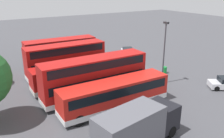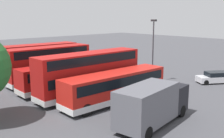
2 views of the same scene
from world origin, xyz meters
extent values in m
plane|color=#47474C|center=(0.00, 0.00, 0.00)|extent=(140.00, 140.00, 0.00)
cube|color=red|center=(-7.29, 8.89, 1.65)|extent=(2.72, 11.64, 2.60)
cube|color=silver|center=(-7.29, 8.89, 0.62)|extent=(2.77, 11.68, 0.55)
cube|color=black|center=(-7.29, 8.89, 2.25)|extent=(2.77, 10.84, 0.90)
cube|color=black|center=(-7.38, 3.06, 2.25)|extent=(2.25, 0.09, 1.10)
cylinder|color=black|center=(-6.24, 4.47, 0.55)|extent=(0.32, 1.10, 1.10)
cylinder|color=black|center=(-8.49, 4.51, 0.55)|extent=(0.32, 1.10, 1.10)
cylinder|color=black|center=(-6.10, 13.28, 0.55)|extent=(0.32, 1.10, 1.10)
cylinder|color=black|center=(-8.35, 13.31, 0.55)|extent=(0.32, 1.10, 1.10)
cube|color=#B71411|center=(-3.78, 9.28, 2.45)|extent=(2.65, 12.02, 4.20)
cube|color=silver|center=(-3.78, 9.28, 0.62)|extent=(2.69, 12.06, 0.55)
cube|color=black|center=(-3.78, 9.28, 2.25)|extent=(2.71, 11.22, 0.90)
cube|color=black|center=(-3.78, 9.28, 3.95)|extent=(2.71, 11.22, 0.90)
cube|color=black|center=(-3.83, 3.25, 2.25)|extent=(2.25, 0.08, 1.10)
cylinder|color=black|center=(-2.69, 4.67, 0.55)|extent=(0.31, 1.10, 1.10)
cylinder|color=black|center=(-4.94, 4.69, 0.55)|extent=(0.31, 1.10, 1.10)
cylinder|color=black|center=(-2.61, 13.87, 0.55)|extent=(0.31, 1.10, 1.10)
cylinder|color=black|center=(-4.86, 13.89, 0.55)|extent=(0.31, 1.10, 1.10)
cube|color=#B71411|center=(-0.12, 9.55, 1.65)|extent=(2.79, 11.63, 2.60)
cube|color=silver|center=(-0.12, 9.55, 0.62)|extent=(2.83, 11.67, 0.55)
cube|color=black|center=(-0.12, 9.55, 2.25)|extent=(2.83, 10.83, 0.90)
cube|color=black|center=(-0.24, 3.74, 2.25)|extent=(2.25, 0.11, 1.10)
cylinder|color=black|center=(0.92, 5.14, 0.55)|extent=(0.32, 1.11, 1.10)
cylinder|color=black|center=(-1.33, 5.19, 0.55)|extent=(0.32, 1.11, 1.10)
cylinder|color=black|center=(1.10, 13.92, 0.55)|extent=(0.32, 1.11, 1.10)
cylinder|color=black|center=(-1.15, 13.97, 0.55)|extent=(0.32, 1.11, 1.10)
cube|color=#B71411|center=(3.84, 9.64, 2.45)|extent=(2.64, 10.63, 4.20)
cube|color=silver|center=(3.84, 9.64, 0.62)|extent=(2.69, 10.67, 0.55)
cube|color=black|center=(3.84, 9.64, 2.25)|extent=(2.70, 9.83, 0.90)
cube|color=black|center=(3.84, 9.64, 3.95)|extent=(2.70, 9.83, 0.90)
cube|color=black|center=(3.80, 4.31, 2.25)|extent=(2.25, 0.08, 1.10)
cylinder|color=black|center=(4.93, 5.73, 0.55)|extent=(0.31, 1.10, 1.10)
cylinder|color=black|center=(2.68, 5.75, 0.55)|extent=(0.31, 1.10, 1.10)
cylinder|color=black|center=(5.00, 13.53, 0.55)|extent=(0.31, 1.10, 1.10)
cylinder|color=black|center=(2.75, 13.55, 0.55)|extent=(0.31, 1.10, 1.10)
cube|color=#B71411|center=(7.30, 9.08, 2.45)|extent=(2.95, 10.33, 4.20)
cube|color=silver|center=(7.30, 9.08, 0.62)|extent=(2.99, 10.38, 0.55)
cube|color=black|center=(7.30, 9.08, 2.25)|extent=(2.98, 9.54, 0.90)
cube|color=black|center=(7.30, 9.08, 3.95)|extent=(2.98, 9.54, 0.90)
cube|color=black|center=(7.10, 3.93, 2.25)|extent=(2.25, 0.15, 1.10)
cylinder|color=black|center=(8.28, 5.32, 0.55)|extent=(0.34, 1.11, 1.10)
cylinder|color=black|center=(6.03, 5.40, 0.55)|extent=(0.34, 1.11, 1.10)
cylinder|color=black|center=(8.57, 12.75, 0.55)|extent=(0.34, 1.11, 1.10)
cylinder|color=black|center=(6.32, 12.84, 0.55)|extent=(0.34, 1.11, 1.10)
cube|color=#595960|center=(-13.30, 11.44, 1.80)|extent=(3.29, 5.81, 2.80)
cube|color=black|center=(-12.74, 7.73, 1.50)|extent=(2.77, 2.35, 2.20)
cylinder|color=black|center=(-11.62, 7.90, 0.50)|extent=(0.43, 1.03, 1.00)
cylinder|color=black|center=(-13.86, 7.56, 0.50)|extent=(0.43, 1.03, 1.00)
cube|color=silver|center=(7.81, -3.51, 0.53)|extent=(4.73, 3.42, 0.70)
cube|color=black|center=(7.63, -3.43, 1.15)|extent=(3.07, 2.57, 0.55)
cylinder|color=black|center=(9.59, -3.42, 0.32)|extent=(0.67, 0.46, 0.64)
cylinder|color=black|center=(8.94, -4.88, 0.32)|extent=(0.67, 0.46, 0.64)
cylinder|color=black|center=(6.68, -2.13, 0.32)|extent=(0.67, 0.46, 0.64)
cylinder|color=black|center=(6.03, -3.59, 0.32)|extent=(0.67, 0.46, 0.64)
cylinder|color=black|center=(-10.11, -3.64, 0.32)|extent=(0.53, 0.66, 0.64)
cylinder|color=black|center=(-8.77, -4.52, 0.32)|extent=(0.53, 0.66, 0.64)
cylinder|color=#38383D|center=(-4.85, 0.18, 3.79)|extent=(0.16, 0.16, 7.57)
cube|color=#262628|center=(-4.85, 0.18, 7.72)|extent=(0.70, 0.30, 0.24)
cylinder|color=#197F33|center=(-2.28, -2.72, 0.47)|extent=(0.60, 0.60, 0.95)
camera|label=1|loc=(-25.60, 20.61, 11.85)|focal=38.31mm
camera|label=2|loc=(-25.31, 26.19, 8.26)|focal=42.87mm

